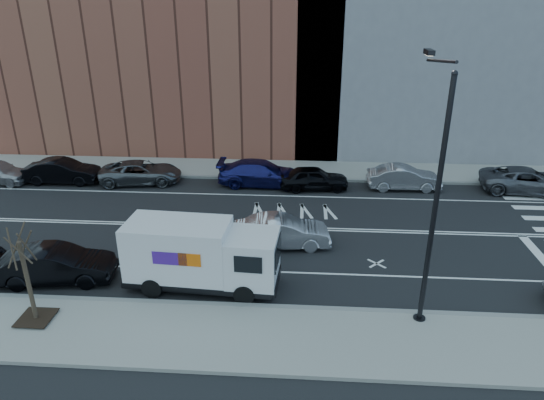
# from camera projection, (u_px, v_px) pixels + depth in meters

# --- Properties ---
(ground) EXTENTS (120.00, 120.00, 0.00)m
(ground) POSITION_uv_depth(u_px,v_px,m) (251.00, 227.00, 25.06)
(ground) COLOR black
(ground) RESTS_ON ground
(sidewalk_near) EXTENTS (44.00, 3.60, 0.15)m
(sidewalk_near) POSITION_uv_depth(u_px,v_px,m) (224.00, 336.00, 16.95)
(sidewalk_near) COLOR gray
(sidewalk_near) RESTS_ON ground
(sidewalk_far) EXTENTS (44.00, 3.60, 0.15)m
(sidewalk_far) POSITION_uv_depth(u_px,v_px,m) (265.00, 169.00, 33.10)
(sidewalk_far) COLOR gray
(sidewalk_far) RESTS_ON ground
(curb_near) EXTENTS (44.00, 0.25, 0.17)m
(curb_near) POSITION_uv_depth(u_px,v_px,m) (232.00, 306.00, 18.60)
(curb_near) COLOR gray
(curb_near) RESTS_ON ground
(curb_far) EXTENTS (44.00, 0.25, 0.17)m
(curb_far) POSITION_uv_depth(u_px,v_px,m) (263.00, 178.00, 31.45)
(curb_far) COLOR gray
(curb_far) RESTS_ON ground
(road_markings) EXTENTS (40.00, 8.60, 0.01)m
(road_markings) POSITION_uv_depth(u_px,v_px,m) (251.00, 227.00, 25.06)
(road_markings) COLOR white
(road_markings) RESTS_ON ground
(streetlight) EXTENTS (0.44, 4.02, 9.34)m
(streetlight) POSITION_uv_depth(u_px,v_px,m) (434.00, 189.00, 16.29)
(streetlight) COLOR black
(streetlight) RESTS_ON ground
(street_tree) EXTENTS (1.20, 1.20, 3.75)m
(street_tree) POSITION_uv_depth(u_px,v_px,m) (30.00, 289.00, 17.21)
(street_tree) COLOR black
(street_tree) RESTS_ON ground
(fedex_van) EXTENTS (6.31, 2.52, 2.83)m
(fedex_van) POSITION_uv_depth(u_px,v_px,m) (201.00, 255.00, 19.42)
(fedex_van) COLOR black
(fedex_van) RESTS_ON ground
(far_parked_b) EXTENTS (4.66, 1.74, 1.52)m
(far_parked_b) POSITION_uv_depth(u_px,v_px,m) (63.00, 171.00, 30.70)
(far_parked_b) COLOR black
(far_parked_b) RESTS_ON ground
(far_parked_c) EXTENTS (5.33, 3.01, 1.40)m
(far_parked_c) POSITION_uv_depth(u_px,v_px,m) (141.00, 172.00, 30.68)
(far_parked_c) COLOR #56595E
(far_parked_c) RESTS_ON ground
(far_parked_d) EXTENTS (5.43, 2.27, 1.57)m
(far_parked_d) POSITION_uv_depth(u_px,v_px,m) (261.00, 173.00, 30.29)
(far_parked_d) COLOR navy
(far_parked_d) RESTS_ON ground
(far_parked_e) EXTENTS (4.34, 2.09, 1.43)m
(far_parked_e) POSITION_uv_depth(u_px,v_px,m) (314.00, 178.00, 29.68)
(far_parked_e) COLOR black
(far_parked_e) RESTS_ON ground
(far_parked_f) EXTENTS (4.46, 1.65, 1.46)m
(far_parked_f) POSITION_uv_depth(u_px,v_px,m) (404.00, 178.00, 29.72)
(far_parked_f) COLOR #9B9BA0
(far_parked_f) RESTS_ON ground
(far_parked_g) EXTENTS (5.62, 3.12, 1.49)m
(far_parked_g) POSITION_uv_depth(u_px,v_px,m) (527.00, 180.00, 29.22)
(far_parked_g) COLOR #54565D
(far_parked_g) RESTS_ON ground
(driving_sedan) EXTENTS (4.68, 2.07, 1.49)m
(driving_sedan) POSITION_uv_depth(u_px,v_px,m) (282.00, 232.00, 22.91)
(driving_sedan) COLOR silver
(driving_sedan) RESTS_ON ground
(near_parked_rear_a) EXTENTS (4.82, 2.18, 1.53)m
(near_parked_rear_a) POSITION_uv_depth(u_px,v_px,m) (57.00, 265.00, 20.08)
(near_parked_rear_a) COLOR black
(near_parked_rear_a) RESTS_ON ground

